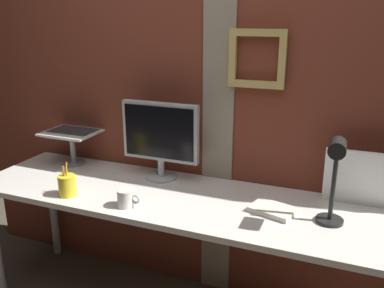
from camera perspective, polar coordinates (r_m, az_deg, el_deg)
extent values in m
cube|color=brown|center=(2.21, 3.70, 7.72)|extent=(3.30, 0.12, 2.43)
cube|color=gray|center=(2.14, 3.80, 7.40)|extent=(0.17, 0.01, 2.43)
cube|color=tan|center=(2.04, 9.42, 15.39)|extent=(0.29, 0.03, 0.04)
cube|color=tan|center=(2.06, 9.08, 8.41)|extent=(0.29, 0.03, 0.04)
cube|color=tan|center=(2.08, 5.82, 12.10)|extent=(0.04, 0.03, 0.22)
cube|color=tan|center=(2.02, 12.76, 11.62)|extent=(0.04, 0.03, 0.22)
cube|color=silver|center=(2.05, -1.05, -7.88)|extent=(2.29, 0.61, 0.03)
cylinder|color=#B2B2B7|center=(2.93, -19.21, -8.56)|extent=(0.05, 0.05, 0.70)
cylinder|color=#ADB2B7|center=(2.28, -4.40, -4.63)|extent=(0.18, 0.18, 0.01)
cylinder|color=#ADB2B7|center=(2.26, -4.43, -3.36)|extent=(0.04, 0.04, 0.10)
cube|color=#ADB2B7|center=(2.19, -4.56, 1.77)|extent=(0.44, 0.04, 0.32)
cube|color=black|center=(2.17, -4.79, 1.63)|extent=(0.41, 0.00, 0.29)
cylinder|color=gray|center=(2.58, -16.44, -2.59)|extent=(0.14, 0.14, 0.01)
cylinder|color=gray|center=(2.55, -16.62, -0.62)|extent=(0.03, 0.03, 0.17)
cube|color=gray|center=(2.53, -16.80, 1.36)|extent=(0.28, 0.22, 0.01)
cube|color=silver|center=(2.53, -16.82, 1.60)|extent=(0.32, 0.26, 0.01)
cube|color=#2D2D30|center=(2.54, -16.55, 1.88)|extent=(0.28, 0.17, 0.00)
cube|color=silver|center=(2.61, -15.06, 4.81)|extent=(0.32, 0.04, 0.21)
cube|color=black|center=(2.61, -15.15, 4.76)|extent=(0.29, 0.03, 0.18)
cube|color=white|center=(2.05, 23.87, -4.71)|extent=(0.40, 0.06, 0.28)
cylinder|color=black|center=(1.91, 18.98, -10.18)|extent=(0.12, 0.12, 0.02)
cylinder|color=black|center=(1.83, 19.59, -4.71)|extent=(0.02, 0.02, 0.38)
cylinder|color=black|center=(1.69, 20.01, -0.51)|extent=(0.07, 0.11, 0.07)
cylinder|color=yellow|center=(2.13, -17.34, -5.67)|extent=(0.09, 0.09, 0.11)
cylinder|color=orange|center=(2.12, -17.74, -4.92)|extent=(0.01, 0.02, 0.15)
cylinder|color=orange|center=(2.13, -17.59, -4.58)|extent=(0.03, 0.03, 0.16)
cylinder|color=yellow|center=(2.12, -17.22, -5.12)|extent=(0.01, 0.02, 0.13)
cylinder|color=silver|center=(1.95, -9.42, -7.62)|extent=(0.08, 0.08, 0.09)
torus|color=silver|center=(1.92, -8.07, -7.78)|extent=(0.05, 0.01, 0.05)
cube|color=silver|center=(1.92, 11.43, -9.11)|extent=(0.23, 0.19, 0.02)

